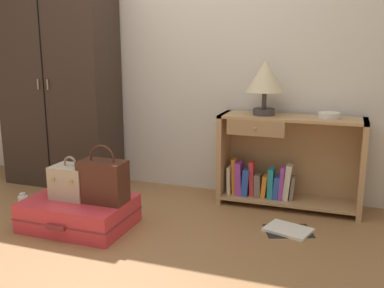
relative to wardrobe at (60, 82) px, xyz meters
name	(u,v)px	position (x,y,z in m)	size (l,w,h in m)	color
ground_plane	(108,257)	(1.16, -1.20, -0.94)	(9.00, 9.00, 0.00)	olive
back_wall	(190,42)	(1.16, 0.30, 0.36)	(6.40, 0.10, 2.60)	beige
wardrobe	(60,82)	(0.00, 0.00, 0.00)	(1.03, 0.47, 1.88)	#33261E
bookshelf	(283,163)	(2.03, 0.07, -0.59)	(1.12, 0.34, 0.73)	tan
table_lamp	(265,78)	(1.86, 0.05, 0.08)	(0.29, 0.29, 0.43)	#3D3838
bowl	(329,115)	(2.35, 0.07, -0.19)	(0.16, 0.16, 0.04)	silver
suitcase_large	(79,213)	(0.73, -0.86, -0.84)	(0.74, 0.55, 0.21)	#D1333D
train_case	(71,181)	(0.67, -0.85, -0.62)	(0.26, 0.21, 0.30)	#B7A88E
handbag	(103,181)	(0.93, -0.85, -0.58)	(0.32, 0.18, 0.41)	#472319
bottle	(23,205)	(0.20, -0.82, -0.86)	(0.07, 0.07, 0.18)	white
open_book_on_floor	(288,230)	(2.15, -0.45, -0.93)	(0.38, 0.34, 0.02)	white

